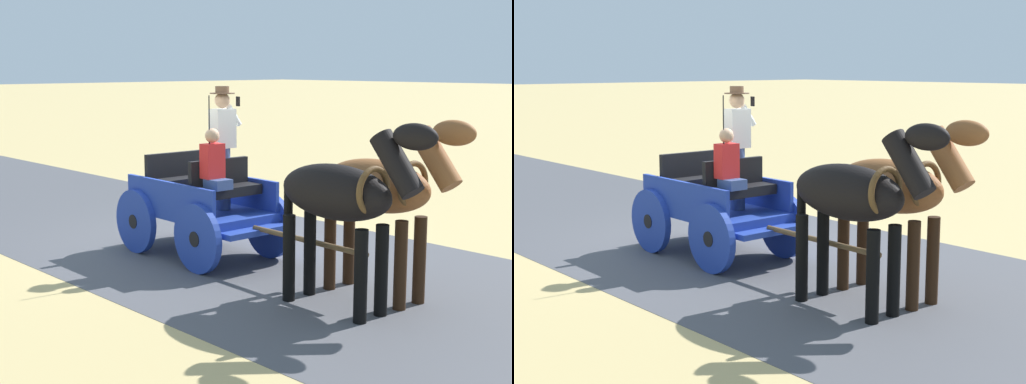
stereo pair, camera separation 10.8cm
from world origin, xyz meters
TOP-DOWN VIEW (x-y plane):
  - ground_plane at (0.00, 0.00)m, footprint 200.00×200.00m
  - road_surface at (0.00, 0.00)m, footprint 5.33×160.00m
  - horse_drawn_carriage at (0.46, 0.65)m, footprint 1.46×4.51m
  - horse_near_side at (0.18, 3.68)m, footprint 0.58×2.13m
  - horse_off_side at (0.88, 3.67)m, footprint 0.58×2.13m

SIDE VIEW (x-z plane):
  - ground_plane at x=0.00m, z-range 0.00..0.00m
  - road_surface at x=0.00m, z-range 0.00..0.01m
  - horse_drawn_carriage at x=0.46m, z-range -0.43..2.07m
  - horse_near_side at x=0.18m, z-range 0.22..2.43m
  - horse_off_side at x=0.88m, z-range 0.22..2.43m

